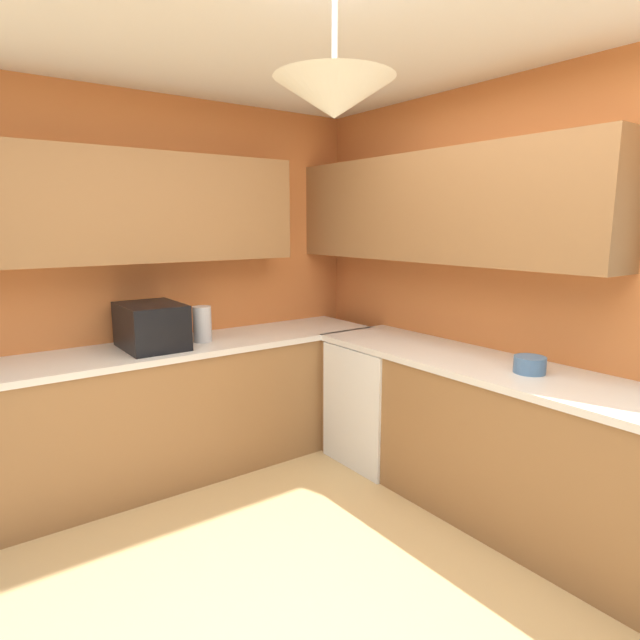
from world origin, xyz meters
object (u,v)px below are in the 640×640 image
Objects in this scene: dishwasher at (381,402)px; kettle at (202,324)px; bowl at (530,365)px; microwave at (151,326)px.

dishwasher is 1.39m from kettle.
kettle is 1.44× the size of bowl.
microwave is at bearing -93.34° from kettle.
microwave is at bearing -140.97° from bowl.
microwave reaches higher than kettle.
dishwasher is 1.68m from microwave.
bowl is at bearing 39.03° from microwave.
dishwasher is at bearing 59.29° from kettle.
kettle is 2.09m from bowl.
microwave is 2.84× the size of bowl.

